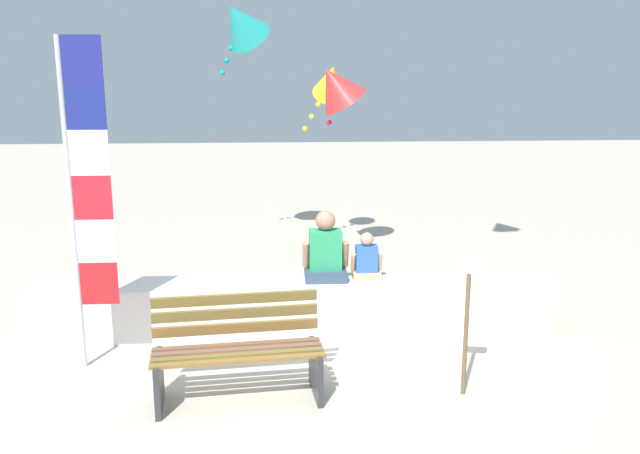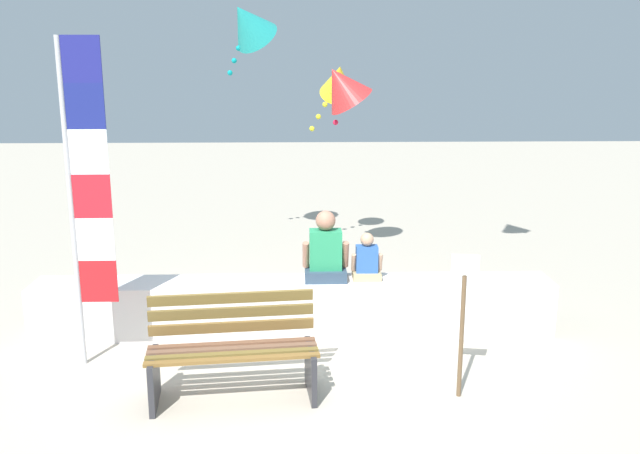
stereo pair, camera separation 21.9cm
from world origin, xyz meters
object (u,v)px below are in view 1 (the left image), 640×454
person_child (366,261)px  kite_yellow (331,81)px  person_adult (325,253)px  park_bench (238,353)px  flag_banner (84,188)px  sign_post (467,312)px  kite_red (336,86)px  kite_teal (240,23)px

person_child → kite_yellow: (-0.14, 3.31, 1.86)m
person_adult → park_bench: bearing=-120.2°
park_bench → kite_yellow: size_ratio=1.36×
flag_banner → kite_yellow: 4.94m
sign_post → park_bench: bearing=177.7°
kite_red → kite_teal: bearing=156.3°
person_adult → person_child: size_ratio=1.48×
park_bench → flag_banner: bearing=153.4°
person_adult → sign_post: size_ratio=0.59×
kite_teal → park_bench: bearing=-88.3°
park_bench → person_child: (1.33, 1.50, 0.38)m
park_bench → kite_yellow: bearing=76.1°
flag_banner → sign_post: 3.64m
person_adult → kite_yellow: kite_yellow is taller
person_adult → flag_banner: flag_banner is taller
park_bench → kite_red: size_ratio=1.54×
person_adult → kite_yellow: 3.76m
flag_banner → kite_teal: 4.58m
kite_red → sign_post: bearing=-79.4°
park_bench → sign_post: (2.00, -0.08, 0.36)m
kite_red → sign_post: 4.70m
person_adult → kite_yellow: size_ratio=0.68×
person_adult → sign_post: (1.13, -1.59, -0.12)m
person_adult → flag_banner: bearing=-160.8°
flag_banner → kite_yellow: bearing=57.7°
flag_banner → kite_red: bearing=52.9°
kite_teal → kite_red: bearing=-23.7°
kite_yellow → sign_post: size_ratio=0.86×
person_child → sign_post: 1.72m
flag_banner → kite_red: 4.42m
person_child → kite_red: bearing=92.5°
kite_red → kite_yellow: bearing=91.8°
person_child → flag_banner: (-2.74, -0.80, 0.98)m
sign_post → person_child: bearing=113.1°
person_child → sign_post: (0.68, -1.59, -0.02)m
kite_yellow → sign_post: kite_yellow is taller
flag_banner → sign_post: bearing=-13.0°
flag_banner → kite_yellow: (2.60, 4.11, 0.88)m
kite_yellow → park_bench: bearing=-103.9°
person_child → kite_yellow: 3.80m
park_bench → kite_teal: (-0.15, 4.77, 3.07)m
kite_yellow → sign_post: bearing=-80.5°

